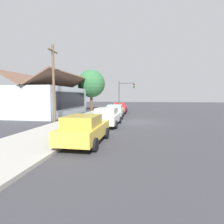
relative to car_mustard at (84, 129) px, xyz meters
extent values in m
plane|color=#38383D|center=(8.99, -2.74, -0.81)|extent=(120.00, 120.00, 0.00)
cube|color=#A3A099|center=(8.99, 2.86, -0.73)|extent=(60.00, 4.20, 0.16)
cube|color=gold|center=(0.11, 0.00, -0.13)|extent=(4.41, 1.90, 0.70)
cube|color=gold|center=(-0.33, 0.00, 0.50)|extent=(2.13, 1.64, 0.56)
cylinder|color=black|center=(1.48, 0.90, -0.48)|extent=(0.66, 0.23, 0.66)
cylinder|color=black|center=(1.45, -0.94, -0.48)|extent=(0.66, 0.23, 0.66)
cylinder|color=black|center=(-1.24, 0.93, -0.48)|extent=(0.66, 0.23, 0.66)
cylinder|color=black|center=(-1.27, -0.90, -0.48)|extent=(0.66, 0.23, 0.66)
cube|color=silver|center=(6.24, -0.13, -0.13)|extent=(4.71, 1.85, 0.70)
cube|color=beige|center=(5.77, -0.13, 0.50)|extent=(2.26, 1.62, 0.56)
cylinder|color=black|center=(7.69, 0.79, -0.48)|extent=(0.66, 0.22, 0.66)
cylinder|color=black|center=(7.70, -1.05, -0.48)|extent=(0.66, 0.22, 0.66)
cylinder|color=black|center=(4.77, 0.78, -0.48)|extent=(0.66, 0.22, 0.66)
cylinder|color=black|center=(4.78, -1.05, -0.48)|extent=(0.66, 0.22, 0.66)
cube|color=#9ED1BC|center=(12.06, 0.01, -0.13)|extent=(4.81, 1.93, 0.70)
cube|color=#86B1A0|center=(11.59, -0.01, 0.50)|extent=(2.34, 1.63, 0.56)
cylinder|color=black|center=(13.50, 0.94, -0.48)|extent=(0.67, 0.24, 0.66)
cylinder|color=black|center=(13.57, -0.81, -0.48)|extent=(0.67, 0.24, 0.66)
cylinder|color=black|center=(10.56, 0.83, -0.48)|extent=(0.67, 0.24, 0.66)
cylinder|color=black|center=(10.62, -0.92, -0.48)|extent=(0.67, 0.24, 0.66)
cube|color=red|center=(18.07, 0.14, -0.13)|extent=(4.74, 1.93, 0.70)
cube|color=#A9272B|center=(17.60, 0.13, 0.50)|extent=(2.29, 1.66, 0.56)
cylinder|color=black|center=(19.50, 1.09, -0.48)|extent=(0.66, 0.24, 0.66)
cylinder|color=black|center=(19.54, -0.74, -0.48)|extent=(0.66, 0.24, 0.66)
cylinder|color=black|center=(16.59, 1.02, -0.48)|extent=(0.66, 0.24, 0.66)
cylinder|color=black|center=(16.63, -0.80, -0.48)|extent=(0.66, 0.24, 0.66)
cube|color=#ADBCC6|center=(14.06, 9.26, 1.05)|extent=(12.20, 6.26, 3.73)
cube|color=black|center=(14.06, 6.09, 1.24)|extent=(9.76, 0.08, 2.09)
cube|color=brown|center=(14.06, 7.69, 3.74)|extent=(12.80, 3.43, 1.92)
cube|color=brown|center=(14.06, 10.82, 3.74)|extent=(12.80, 3.43, 1.92)
cylinder|color=brown|center=(21.84, 5.65, 0.89)|extent=(0.44, 0.44, 3.40)
sphere|color=#2D6638|center=(21.84, 5.65, 3.91)|extent=(4.79, 4.79, 4.79)
cylinder|color=#383833|center=(22.76, 0.86, 1.79)|extent=(0.14, 0.14, 5.20)
cylinder|color=#383833|center=(22.76, -0.44, 3.99)|extent=(0.10, 2.60, 0.10)
cube|color=black|center=(22.76, -1.74, 3.54)|extent=(0.28, 0.24, 0.80)
sphere|color=red|center=(22.61, -1.74, 3.80)|extent=(0.16, 0.16, 0.16)
sphere|color=yellow|center=(22.61, -1.74, 3.54)|extent=(0.16, 0.16, 0.16)
sphere|color=green|center=(22.61, -1.74, 3.28)|extent=(0.16, 0.16, 0.16)
cylinder|color=brown|center=(7.48, 5.46, 2.94)|extent=(0.24, 0.24, 7.50)
cube|color=brown|center=(7.48, 5.46, 6.09)|extent=(1.80, 0.12, 0.12)
cylinder|color=red|center=(11.53, 1.46, -0.38)|extent=(0.22, 0.22, 0.55)
sphere|color=red|center=(11.53, 1.46, -0.03)|extent=(0.18, 0.18, 0.18)
camera|label=1|loc=(-9.37, -3.01, 1.79)|focal=29.27mm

